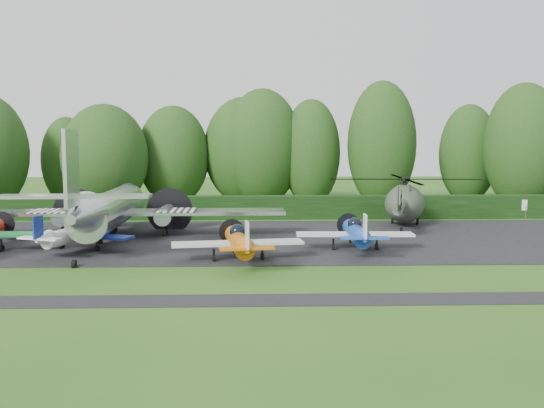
{
  "coord_description": "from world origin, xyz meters",
  "views": [
    {
      "loc": [
        3.48,
        -31.6,
        6.98
      ],
      "look_at": [
        4.73,
        9.82,
        2.5
      ],
      "focal_mm": 40.0,
      "sensor_mm": 36.0,
      "label": 1
    }
  ],
  "objects_px": {
    "light_plane_orange": "(239,241)",
    "light_plane_blue": "(356,233)",
    "transport_plane": "(109,209)",
    "light_plane_white": "(76,234)",
    "helicopter": "(405,200)",
    "sign_board": "(510,206)"
  },
  "relations": [
    {
      "from": "light_plane_orange",
      "to": "light_plane_blue",
      "type": "relative_size",
      "value": 1.02
    },
    {
      "from": "transport_plane",
      "to": "light_plane_white",
      "type": "height_order",
      "value": "transport_plane"
    },
    {
      "from": "light_plane_blue",
      "to": "helicopter",
      "type": "height_order",
      "value": "helicopter"
    },
    {
      "from": "transport_plane",
      "to": "helicopter",
      "type": "relative_size",
      "value": 1.72
    },
    {
      "from": "light_plane_orange",
      "to": "helicopter",
      "type": "xyz_separation_m",
      "value": [
        12.93,
        13.89,
        0.88
      ]
    },
    {
      "from": "transport_plane",
      "to": "light_plane_orange",
      "type": "relative_size",
      "value": 3.07
    },
    {
      "from": "light_plane_orange",
      "to": "light_plane_blue",
      "type": "xyz_separation_m",
      "value": [
        7.19,
        3.16,
        -0.03
      ]
    },
    {
      "from": "light_plane_blue",
      "to": "helicopter",
      "type": "distance_m",
      "value": 12.2
    },
    {
      "from": "light_plane_white",
      "to": "sign_board",
      "type": "height_order",
      "value": "light_plane_white"
    },
    {
      "from": "light_plane_white",
      "to": "sign_board",
      "type": "xyz_separation_m",
      "value": [
        33.43,
        14.54,
        0.01
      ]
    },
    {
      "from": "helicopter",
      "to": "light_plane_orange",
      "type": "bearing_deg",
      "value": -150.85
    },
    {
      "from": "light_plane_blue",
      "to": "light_plane_white",
      "type": "bearing_deg",
      "value": 176.95
    },
    {
      "from": "light_plane_blue",
      "to": "light_plane_orange",
      "type": "bearing_deg",
      "value": -157.91
    },
    {
      "from": "transport_plane",
      "to": "sign_board",
      "type": "distance_m",
      "value": 33.96
    },
    {
      "from": "helicopter",
      "to": "sign_board",
      "type": "relative_size",
      "value": 4.74
    },
    {
      "from": "light_plane_blue",
      "to": "sign_board",
      "type": "xyz_separation_m",
      "value": [
        16.05,
        14.96,
        -0.04
      ]
    },
    {
      "from": "light_plane_white",
      "to": "helicopter",
      "type": "relative_size",
      "value": 0.52
    },
    {
      "from": "light_plane_orange",
      "to": "sign_board",
      "type": "height_order",
      "value": "light_plane_orange"
    },
    {
      "from": "light_plane_orange",
      "to": "sign_board",
      "type": "relative_size",
      "value": 2.66
    },
    {
      "from": "light_plane_white",
      "to": "sign_board",
      "type": "distance_m",
      "value": 36.45
    },
    {
      "from": "sign_board",
      "to": "light_plane_orange",
      "type": "bearing_deg",
      "value": -149.31
    },
    {
      "from": "sign_board",
      "to": "light_plane_blue",
      "type": "bearing_deg",
      "value": -144.27
    }
  ]
}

